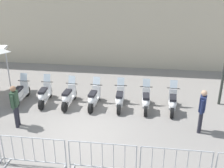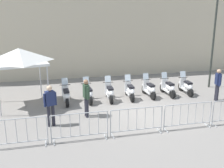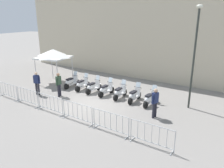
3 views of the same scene
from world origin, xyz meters
name	(u,v)px [view 2 (image 2 of 3)]	position (x,y,z in m)	size (l,w,h in m)	color
ground_plane	(143,112)	(0.00, 0.00, 0.00)	(120.00, 120.00, 0.00)	gray
motorcycle_0	(66,95)	(-2.98, 2.72, 0.45)	(0.66, 1.72, 1.24)	black
motorcycle_1	(88,94)	(-1.85, 2.52, 0.45)	(0.62, 1.72, 1.24)	black
motorcycle_2	(110,92)	(-0.74, 2.25, 0.45)	(0.74, 1.70, 1.24)	black
motorcycle_3	(130,91)	(0.39, 2.05, 0.45)	(0.74, 1.70, 1.24)	black
motorcycle_4	(149,89)	(1.54, 1.89, 0.45)	(0.64, 1.72, 1.24)	black
motorcycle_5	(168,88)	(2.67, 1.67, 0.45)	(0.65, 1.72, 1.24)	black
motorcycle_6	(186,87)	(3.79, 1.45, 0.45)	(0.74, 1.70, 1.24)	black
barrier_segment_0	(17,133)	(-5.71, -1.04, 0.52)	(2.04, 0.80, 1.07)	#B2B5B7
barrier_segment_1	(80,127)	(-3.59, -1.45, 0.52)	(2.04, 0.80, 1.07)	#B2B5B7
barrier_segment_2	(137,121)	(-1.47, -1.86, 0.52)	(2.04, 0.80, 1.07)	#B2B5B7
barrier_segment_3	(188,116)	(0.66, -2.28, 0.52)	(2.04, 0.80, 1.07)	#B2B5B7
street_lamp	(215,28)	(6.13, 2.02, 3.68)	(0.36, 0.36, 6.15)	#2D332D
officer_near_row_end	(86,96)	(-2.61, 0.61, 0.98)	(0.24, 0.55, 1.73)	#23232D
officer_mid_plaza	(50,103)	(-4.27, 0.27, 0.98)	(0.55, 0.27, 1.73)	#23232D
officer_by_barriers	(218,83)	(4.43, -0.20, 0.98)	(0.36, 0.50, 1.73)	#23232D
canopy_tent	(19,56)	(-5.03, 3.38, 2.52)	(2.43, 2.43, 2.91)	silver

